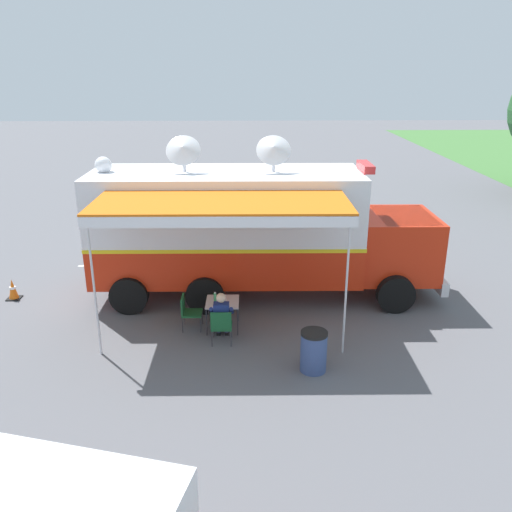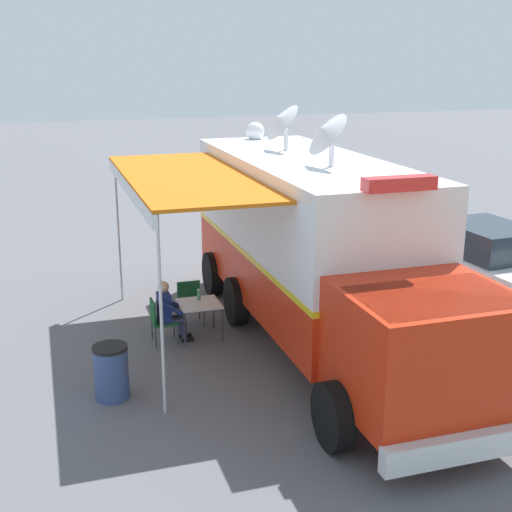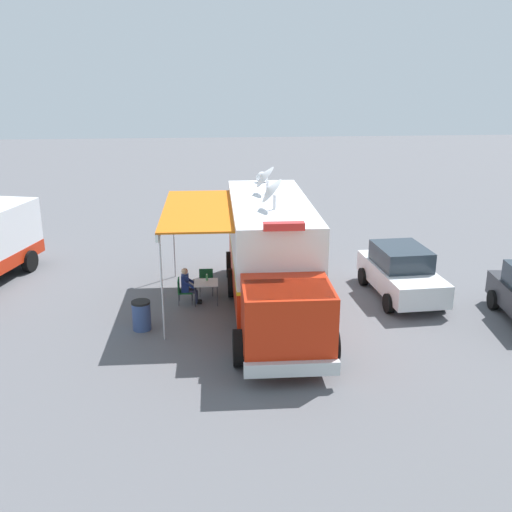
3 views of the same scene
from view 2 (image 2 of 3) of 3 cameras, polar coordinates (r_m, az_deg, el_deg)
ground_plane at (r=14.37m, az=3.79°, el=-5.79°), size 100.00×100.00×0.00m
lot_stripe at (r=17.41m, az=7.59°, el=-1.91°), size 0.18×4.80×0.01m
command_truck at (r=13.08m, az=4.99°, el=0.95°), size 4.92×9.52×4.53m
folding_table at (r=13.57m, az=-4.71°, el=-4.12°), size 0.81×0.81×0.73m
water_bottle at (r=13.69m, az=-4.76°, el=-3.22°), size 0.07×0.07×0.22m
folding_chair_at_table at (r=13.48m, az=-8.01°, el=-5.10°), size 0.49×0.49×0.87m
folding_chair_beside_table at (r=14.41m, az=-5.49°, el=-3.59°), size 0.49×0.49×0.87m
seated_responder at (r=13.46m, az=-7.24°, el=-4.47°), size 0.66×0.56×1.25m
trash_bin at (r=11.55m, az=-11.90°, el=-9.38°), size 0.57×0.57×0.91m
traffic_cone at (r=19.59m, az=-3.39°, el=1.10°), size 0.36×0.36×0.58m
car_far_corner at (r=16.35m, az=18.73°, el=-0.64°), size 2.22×4.30×1.76m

